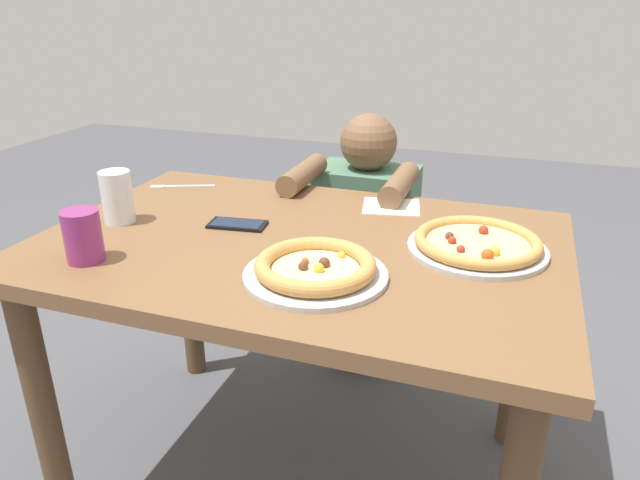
% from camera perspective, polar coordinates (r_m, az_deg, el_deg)
% --- Properties ---
extents(ground_plane, '(8.00, 8.00, 0.00)m').
position_cam_1_polar(ground_plane, '(1.86, -1.72, -21.77)').
color(ground_plane, '#4C4C51').
extents(dining_table, '(1.29, 0.86, 0.75)m').
position_cam_1_polar(dining_table, '(1.49, -2.01, -3.91)').
color(dining_table, brown).
rests_on(dining_table, ground).
extents(pizza_near, '(0.31, 0.31, 0.05)m').
position_cam_1_polar(pizza_near, '(1.24, -0.45, -2.82)').
color(pizza_near, '#B7B7BC').
rests_on(pizza_near, dining_table).
extents(pizza_far, '(0.33, 0.33, 0.04)m').
position_cam_1_polar(pizza_far, '(1.42, 15.19, -0.37)').
color(pizza_far, '#B7B7BC').
rests_on(pizza_far, dining_table).
extents(drink_cup_colored, '(0.08, 0.08, 0.12)m').
position_cam_1_polar(drink_cup_colored, '(1.41, -22.25, 0.36)').
color(drink_cup_colored, '#8C2D72').
rests_on(drink_cup_colored, dining_table).
extents(water_cup_clear, '(0.08, 0.08, 0.14)m').
position_cam_1_polar(water_cup_clear, '(1.62, -19.30, 4.06)').
color(water_cup_clear, silver).
rests_on(water_cup_clear, dining_table).
extents(paper_napkin, '(0.19, 0.17, 0.00)m').
position_cam_1_polar(paper_napkin, '(1.68, 7.01, 3.29)').
color(paper_napkin, white).
rests_on(paper_napkin, dining_table).
extents(fork, '(0.19, 0.09, 0.00)m').
position_cam_1_polar(fork, '(1.90, -13.63, 5.14)').
color(fork, silver).
rests_on(fork, dining_table).
extents(cell_phone, '(0.16, 0.09, 0.01)m').
position_cam_1_polar(cell_phone, '(1.54, -8.11, 1.53)').
color(cell_phone, black).
rests_on(cell_phone, dining_table).
extents(diner_seated, '(0.38, 0.51, 0.95)m').
position_cam_1_polar(diner_seated, '(2.12, 4.48, -1.21)').
color(diner_seated, '#333847').
rests_on(diner_seated, ground).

